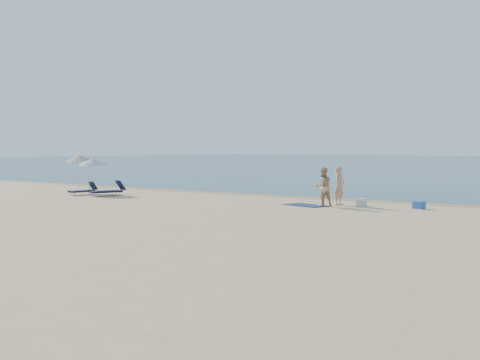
% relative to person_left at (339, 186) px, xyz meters
% --- Properties ---
extents(wet_sand_strip, '(240.00, 1.60, 0.00)m').
position_rel_person_left_xyz_m(wet_sand_strip, '(-4.38, 2.88, -0.88)').
color(wet_sand_strip, '#847254').
rests_on(wet_sand_strip, ground).
extents(person_left, '(0.42, 0.64, 1.76)m').
position_rel_person_left_xyz_m(person_left, '(0.00, 0.00, 0.00)').
color(person_left, tan).
rests_on(person_left, ground).
extents(person_right, '(1.02, 1.06, 1.73)m').
position_rel_person_left_xyz_m(person_right, '(-0.36, -0.91, -0.02)').
color(person_right, tan).
rests_on(person_right, ground).
extents(beach_towel, '(2.16, 1.56, 0.03)m').
position_rel_person_left_xyz_m(beach_towel, '(-1.14, -1.03, -0.87)').
color(beach_towel, '#0F214F').
rests_on(beach_towel, ground).
extents(white_bag, '(0.38, 0.33, 0.33)m').
position_rel_person_left_xyz_m(white_bag, '(0.96, 0.23, -0.72)').
color(white_bag, silver).
rests_on(white_bag, ground).
extents(blue_cooler, '(0.53, 0.44, 0.32)m').
position_rel_person_left_xyz_m(blue_cooler, '(3.47, 0.45, -0.72)').
color(blue_cooler, blue).
rests_on(blue_cooler, ground).
extents(umbrella_near, '(2.08, 2.09, 2.18)m').
position_rel_person_left_xyz_m(umbrella_near, '(-13.84, -2.10, 0.96)').
color(umbrella_near, silver).
rests_on(umbrella_near, ground).
extents(umbrella_far, '(1.93, 1.95, 2.24)m').
position_rel_person_left_xyz_m(umbrella_far, '(-15.80, -1.38, 1.09)').
color(umbrella_far, silver).
rests_on(umbrella_far, ground).
extents(lounger_left, '(0.75, 1.66, 0.71)m').
position_rel_person_left_xyz_m(lounger_left, '(-14.05, -2.62, -0.62)').
color(lounger_left, '#151E3B').
rests_on(lounger_left, ground).
extents(lounger_right, '(1.17, 1.94, 0.82)m').
position_rel_person_left_xyz_m(lounger_right, '(-12.37, -2.34, -0.58)').
color(lounger_right, '#141639').
rests_on(lounger_right, ground).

